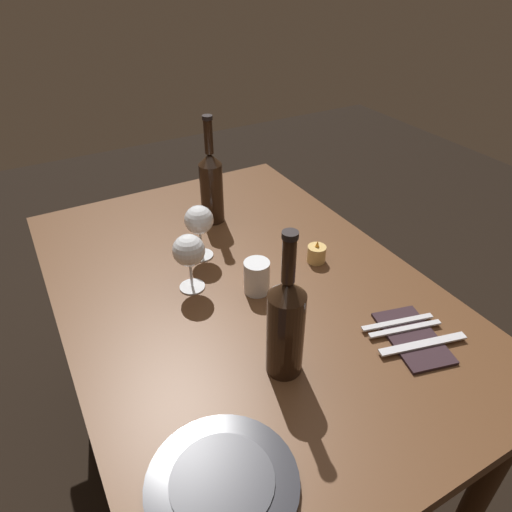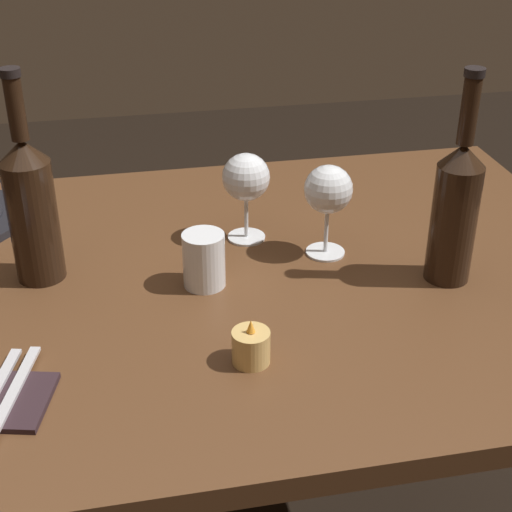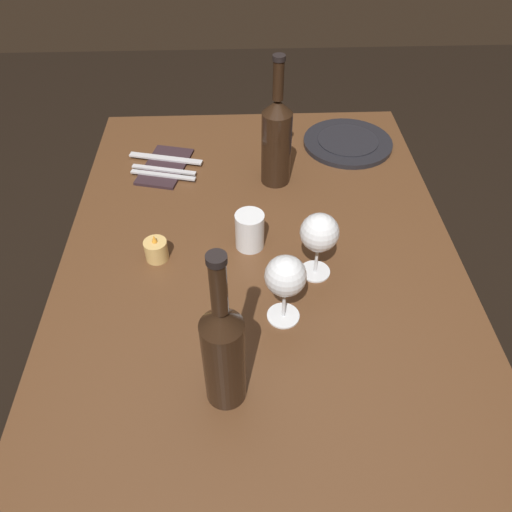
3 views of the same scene
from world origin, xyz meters
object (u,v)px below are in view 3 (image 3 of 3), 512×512
at_px(dinner_plate, 348,142).
at_px(fork_outer, 163,175).
at_px(fork_inner, 164,170).
at_px(wine_glass_right, 285,277).
at_px(folded_napkin, 165,166).
at_px(water_tumbler, 250,232).
at_px(wine_bottle_second, 276,139).
at_px(votive_candle, 156,250).
at_px(wine_bottle, 223,351).
at_px(wine_glass_left, 319,234).
at_px(table_knife, 166,158).

distance_m(dinner_plate, fork_outer, 0.54).
height_order(dinner_plate, fork_inner, dinner_plate).
xyz_separation_m(wine_glass_right, folded_napkin, (0.54, 0.28, -0.11)).
distance_m(wine_glass_right, water_tumbler, 0.24).
relative_size(wine_bottle_second, fork_outer, 1.90).
distance_m(votive_candle, folded_napkin, 0.36).
distance_m(wine_bottle, fork_inner, 0.71).
relative_size(wine_glass_left, folded_napkin, 0.74).
bearing_deg(wine_glass_right, wine_bottle_second, -1.89).
bearing_deg(votive_candle, wine_bottle, -155.87).
relative_size(water_tumbler, votive_candle, 1.33).
bearing_deg(wine_bottle_second, table_knife, 71.52).
distance_m(wine_glass_left, votive_candle, 0.37).
height_order(water_tumbler, table_knife, water_tumbler).
bearing_deg(wine_bottle_second, fork_outer, 86.13).
distance_m(wine_glass_left, fork_outer, 0.53).
xyz_separation_m(wine_bottle_second, dinner_plate, (0.17, -0.22, -0.12)).
bearing_deg(dinner_plate, fork_inner, 103.07).
bearing_deg(water_tumbler, wine_glass_left, -123.64).
relative_size(dinner_plate, fork_inner, 1.45).
distance_m(dinner_plate, folded_napkin, 0.53).
distance_m(fork_outer, table_knife, 0.08).
relative_size(wine_glass_right, dinner_plate, 0.61).
height_order(votive_candle, table_knife, votive_candle).
xyz_separation_m(wine_glass_left, folded_napkin, (0.42, 0.36, -0.11)).
bearing_deg(fork_outer, wine_glass_left, -135.16).
height_order(wine_bottle, water_tumbler, wine_bottle).
height_order(wine_glass_right, table_knife, wine_glass_right).
bearing_deg(fork_outer, wine_bottle, -165.42).
height_order(fork_outer, table_knife, same).
bearing_deg(wine_glass_left, votive_candle, 80.38).
distance_m(wine_bottle_second, table_knife, 0.34).
bearing_deg(wine_bottle_second, wine_bottle, 168.47).
relative_size(votive_candle, table_knife, 0.32).
bearing_deg(votive_candle, table_knife, 2.13).
bearing_deg(wine_bottle, water_tumbler, -7.97).
bearing_deg(wine_glass_left, folded_napkin, 41.18).
bearing_deg(table_knife, folded_napkin, 180.00).
xyz_separation_m(wine_glass_right, wine_bottle_second, (0.47, -0.02, 0.01)).
relative_size(wine_glass_left, wine_bottle_second, 0.47).
xyz_separation_m(wine_glass_right, votive_candle, (0.18, 0.27, -0.09)).
relative_size(wine_glass_right, votive_candle, 2.37).
height_order(wine_glass_right, fork_inner, wine_glass_right).
xyz_separation_m(wine_glass_right, dinner_plate, (0.63, -0.24, -0.11)).
bearing_deg(fork_inner, table_knife, 0.00).
bearing_deg(wine_glass_right, table_knife, 26.65).
distance_m(wine_glass_left, wine_glass_right, 0.14).
height_order(wine_glass_left, wine_bottle, wine_bottle).
bearing_deg(wine_bottle, table_knife, 13.05).
bearing_deg(votive_candle, fork_outer, 2.69).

